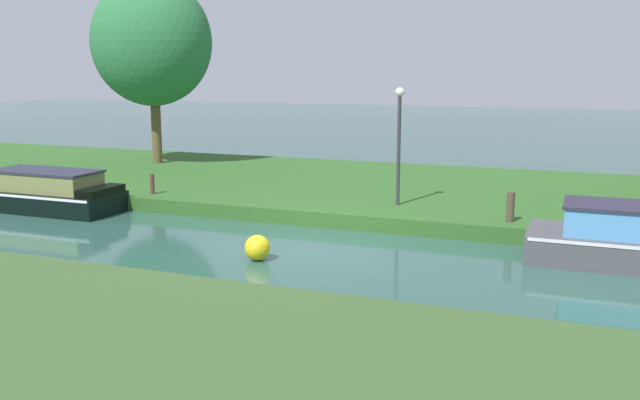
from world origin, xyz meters
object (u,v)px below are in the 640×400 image
willow_tree_left (151,42)px  channel_buoy (257,248)px  mooring_post_far (510,207)px  black_narrowboat (45,193)px  lamp_post (399,133)px  mooring_post_near (152,184)px

willow_tree_left → channel_buoy: (9.33, -9.86, -4.76)m
mooring_post_far → channel_buoy: 6.37m
black_narrowboat → lamp_post: (9.92, 2.58, 1.88)m
black_narrowboat → lamp_post: size_ratio=1.51×
lamp_post → black_narrowboat: bearing=-165.4°
black_narrowboat → mooring_post_far: black_narrowboat is taller
black_narrowboat → mooring_post_near: (2.68, 1.52, 0.19)m
willow_tree_left → lamp_post: size_ratio=2.22×
black_narrowboat → willow_tree_left: bearing=98.8°
black_narrowboat → mooring_post_far: size_ratio=6.54×
black_narrowboat → willow_tree_left: 8.64m
willow_tree_left → channel_buoy: willow_tree_left is taller
mooring_post_near → channel_buoy: (5.52, -4.11, -0.42)m
lamp_post → channel_buoy: lamp_post is taller
black_narrowboat → mooring_post_near: bearing=29.5°
mooring_post_far → willow_tree_left: bearing=157.9°
mooring_post_far → channel_buoy: mooring_post_far is taller
black_narrowboat → channel_buoy: (8.20, -2.59, -0.22)m
lamp_post → willow_tree_left: bearing=157.0°
mooring_post_far → lamp_post: bearing=161.1°
willow_tree_left → lamp_post: willow_tree_left is taller
willow_tree_left → mooring_post_far: willow_tree_left is taller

